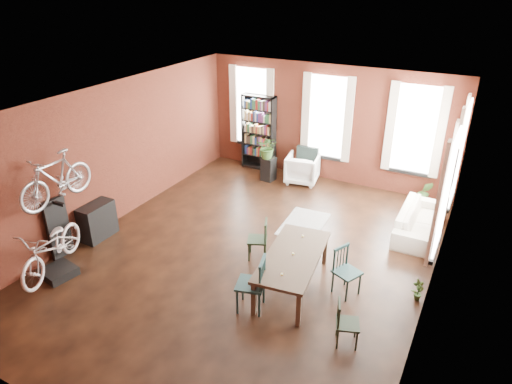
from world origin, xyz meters
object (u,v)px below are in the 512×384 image
Objects in this scene: plant_stand at (269,169)px; bicycle_floor at (47,227)px; dining_chair_a at (251,284)px; white_armchair at (302,167)px; bike_trainer at (59,272)px; dining_chair_b at (257,239)px; dining_chair_c at (348,324)px; cream_sofa at (420,217)px; bookshelf at (259,133)px; dining_table at (292,271)px; console_table at (97,221)px; dining_chair_d at (347,272)px.

plant_stand is 6.24m from bicycle_floor.
bicycle_floor reaches higher than dining_chair_a.
plant_stand is (-0.89, -0.33, -0.10)m from white_armchair.
dining_chair_b is at bearing 37.37° from bike_trainer.
dining_chair_b is at bearing 38.22° from dining_chair_c.
cream_sofa is (2.75, 2.57, -0.02)m from dining_chair_b.
bookshelf is 1.17× the size of bicycle_floor.
dining_table is at bearing 5.85° from bicycle_floor.
dining_table is 3.63× the size of bike_trainer.
bicycle_floor is at bearing -75.66° from console_table.
cream_sofa reaches higher than dining_chair_c.
white_armchair is at bearing 56.64° from dining_chair_d.
white_armchair is at bearing 177.97° from dining_chair_a.
white_armchair is (1.56, -0.35, -0.66)m from bookshelf.
dining_chair_b is at bearing 133.12° from cream_sofa.
cream_sofa is at bearing 9.50° from dining_chair_d.
bicycle_floor is (-4.13, -1.82, 0.75)m from dining_table.
plant_stand is (-3.90, 5.08, -0.05)m from dining_chair_c.
dining_chair_a is at bearing 156.05° from dining_chair_d.
white_armchair reaches higher than bike_trainer.
dining_chair_b reaches higher than console_table.
dining_chair_b reaches higher than plant_stand.
dining_chair_d is at bearing 22.38° from bike_trainer.
dining_chair_a is at bearing 69.28° from dining_chair_c.
white_armchair is 0.95m from plant_stand.
white_armchair is (-1.68, 4.49, 0.08)m from dining_table.
dining_chair_a reaches higher than plant_stand.
dining_chair_c is at bearing 73.51° from dining_chair_a.
bicycle_floor is (0.00, -0.02, 1.02)m from bike_trainer.
bookshelf is at bearing 71.05° from cream_sofa.
bicycle_floor is (-3.74, -0.94, 0.59)m from dining_chair_a.
dining_chair_a is at bearing 13.76° from bike_trainer.
dining_chair_b is 1.26× the size of plant_stand.
plant_stand is (-2.17, 5.05, -0.18)m from dining_chair_a.
bookshelf is 5.28m from cream_sofa.
cream_sofa is at bearing -13.38° from plant_stand.
bike_trainer is at bearing -104.79° from plant_stand.
dining_table is 2.37× the size of white_armchair.
bicycle_floor reaches higher than console_table.
white_armchair is 3.65m from cream_sofa.
dining_chair_a is at bearing 93.30° from white_armchair.
dining_chair_d is (1.34, 1.18, -0.06)m from dining_chair_a.
dining_chair_b is 4.86m from bookshelf.
bike_trainer is (-5.86, -4.95, -0.32)m from cream_sofa.
bicycle_floor is at bearing 58.65° from white_armchair.
dining_chair_d is at bearing 10.05° from dining_table.
dining_chair_b reaches higher than dining_table.
dining_table reaches higher than bike_trainer.
dining_chair_d is at bearing -47.88° from plant_stand.
dining_chair_d reaches higher than bike_trainer.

